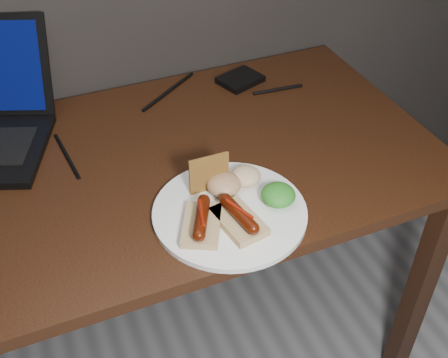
% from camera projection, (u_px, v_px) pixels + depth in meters
% --- Properties ---
extents(desk, '(1.40, 0.70, 0.75)m').
position_uv_depth(desk, '(135.00, 199.00, 1.29)').
color(desk, '#381F0E').
rests_on(desk, ground).
extents(hard_drive, '(0.13, 0.12, 0.02)m').
position_uv_depth(hard_drive, '(240.00, 80.00, 1.52)').
color(hard_drive, black).
rests_on(hard_drive, desk).
extents(desk_cables, '(0.95, 0.34, 0.01)m').
position_uv_depth(desk_cables, '(110.00, 128.00, 1.35)').
color(desk_cables, black).
rests_on(desk_cables, desk).
extents(plate, '(0.31, 0.31, 0.01)m').
position_uv_depth(plate, '(230.00, 212.00, 1.12)').
color(plate, white).
rests_on(plate, desk).
extents(bread_sausage_left, '(0.11, 0.13, 0.04)m').
position_uv_depth(bread_sausage_left, '(202.00, 222.00, 1.07)').
color(bread_sausage_left, '#D5AF7D').
rests_on(bread_sausage_left, plate).
extents(bread_sausage_center, '(0.09, 0.13, 0.04)m').
position_uv_depth(bread_sausage_center, '(239.00, 218.00, 1.08)').
color(bread_sausage_center, '#D5AF7D').
rests_on(bread_sausage_center, plate).
extents(crispbread, '(0.09, 0.01, 0.08)m').
position_uv_depth(crispbread, '(209.00, 173.00, 1.14)').
color(crispbread, '#A1712C').
rests_on(crispbread, plate).
extents(salad_greens, '(0.07, 0.07, 0.04)m').
position_uv_depth(salad_greens, '(278.00, 195.00, 1.12)').
color(salad_greens, '#135F18').
rests_on(salad_greens, plate).
extents(salsa_mound, '(0.07, 0.07, 0.04)m').
position_uv_depth(salsa_mound, '(224.00, 184.00, 1.15)').
color(salsa_mound, maroon).
rests_on(salsa_mound, plate).
extents(coleslaw_mound, '(0.06, 0.06, 0.04)m').
position_uv_depth(coleslaw_mound, '(245.00, 176.00, 1.17)').
color(coleslaw_mound, beige).
rests_on(coleslaw_mound, plate).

